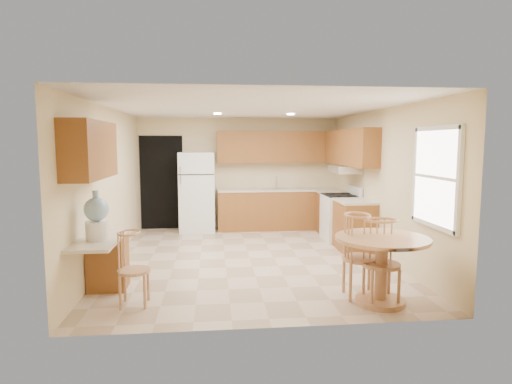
{
  "coord_description": "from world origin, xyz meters",
  "views": [
    {
      "loc": [
        -0.6,
        -7.01,
        1.93
      ],
      "look_at": [
        0.14,
        0.3,
        1.09
      ],
      "focal_mm": 30.0,
      "sensor_mm": 36.0,
      "label": 1
    }
  ],
  "objects": [
    {
      "name": "base_cab_back",
      "position": [
        0.88,
        2.45,
        0.43
      ],
      "size": [
        2.75,
        0.6,
        0.87
      ],
      "primitive_type": "cube",
      "color": "brown",
      "rests_on": "floor"
    },
    {
      "name": "refrigerator",
      "position": [
        -0.95,
        2.4,
        0.87
      ],
      "size": [
        0.77,
        0.74,
        1.73
      ],
      "color": "white",
      "rests_on": "floor"
    },
    {
      "name": "desk_top",
      "position": [
        -2.0,
        -1.7,
        0.75
      ],
      "size": [
        0.5,
        1.2,
        0.04
      ],
      "primitive_type": "cube",
      "color": "beige",
      "rests_on": "desk_pedestal"
    },
    {
      "name": "wall_back",
      "position": [
        0.0,
        2.75,
        1.25
      ],
      "size": [
        4.5,
        0.02,
        2.5
      ],
      "primitive_type": "cube",
      "color": "beige",
      "rests_on": "floor"
    },
    {
      "name": "upper_cab_right",
      "position": [
        2.08,
        1.21,
        1.85
      ],
      "size": [
        0.33,
        2.42,
        0.7
      ],
      "primitive_type": "cube",
      "color": "brown",
      "rests_on": "wall_right"
    },
    {
      "name": "can_light_a",
      "position": [
        -0.5,
        1.2,
        2.48
      ],
      "size": [
        0.14,
        0.14,
        0.02
      ],
      "primitive_type": "cylinder",
      "color": "white",
      "rests_on": "ceiling"
    },
    {
      "name": "water_crock",
      "position": [
        -2.0,
        -1.78,
        1.04
      ],
      "size": [
        0.29,
        0.29,
        0.6
      ],
      "color": "white",
      "rests_on": "desk_top"
    },
    {
      "name": "dining_table",
      "position": [
        1.4,
        -2.2,
        0.54
      ],
      "size": [
        1.11,
        1.11,
        0.82
      ],
      "rotation": [
        0.0,
        0.0,
        -0.33
      ],
      "color": "tan",
      "rests_on": "floor"
    },
    {
      "name": "ceiling",
      "position": [
        0.0,
        0.0,
        2.5
      ],
      "size": [
        4.5,
        5.5,
        0.02
      ],
      "primitive_type": "cube",
      "color": "white",
      "rests_on": "wall_back"
    },
    {
      "name": "counter_right_b",
      "position": [
        1.95,
        0.4,
        0.89
      ],
      "size": [
        0.63,
        0.8,
        0.04
      ],
      "primitive_type": "cube",
      "color": "beige",
      "rests_on": "base_cab_right_b"
    },
    {
      "name": "wall_front",
      "position": [
        0.0,
        -2.75,
        1.25
      ],
      "size": [
        4.5,
        0.02,
        2.5
      ],
      "primitive_type": "cube",
      "color": "beige",
      "rests_on": "floor"
    },
    {
      "name": "chair_table_a",
      "position": [
        1.23,
        -2.06,
        0.64
      ],
      "size": [
        0.46,
        0.6,
        1.05
      ],
      "rotation": [
        0.0,
        0.0,
        -1.63
      ],
      "color": "tan",
      "rests_on": "floor"
    },
    {
      "name": "base_cab_right_b",
      "position": [
        1.95,
        0.4,
        0.43
      ],
      "size": [
        0.6,
        0.8,
        0.87
      ],
      "primitive_type": "cube",
      "color": "brown",
      "rests_on": "floor"
    },
    {
      "name": "chair_table_b",
      "position": [
        1.4,
        -2.3,
        0.62
      ],
      "size": [
        0.45,
        0.45,
        1.01
      ],
      "rotation": [
        0.0,
        0.0,
        3.09
      ],
      "color": "tan",
      "rests_on": "floor"
    },
    {
      "name": "range_hood",
      "position": [
        2.0,
        1.18,
        1.42
      ],
      "size": [
        0.5,
        0.76,
        0.14
      ],
      "primitive_type": "cube",
      "color": "silver",
      "rests_on": "upper_cab_right"
    },
    {
      "name": "counter_back",
      "position": [
        0.88,
        2.45,
        0.89
      ],
      "size": [
        2.75,
        0.63,
        0.04
      ],
      "primitive_type": "cube",
      "color": "beige",
      "rests_on": "base_cab_back"
    },
    {
      "name": "wall_left",
      "position": [
        -2.25,
        0.0,
        1.25
      ],
      "size": [
        0.02,
        5.5,
        2.5
      ],
      "primitive_type": "cube",
      "color": "beige",
      "rests_on": "floor"
    },
    {
      "name": "floor",
      "position": [
        0.0,
        0.0,
        0.0
      ],
      "size": [
        5.5,
        5.5,
        0.0
      ],
      "primitive_type": "plane",
      "color": "#CEB295",
      "rests_on": "ground"
    },
    {
      "name": "chair_desk",
      "position": [
        -1.55,
        -2.03,
        0.54
      ],
      "size": [
        0.39,
        0.5,
        0.88
      ],
      "rotation": [
        0.0,
        0.0,
        -1.57
      ],
      "color": "tan",
      "rests_on": "floor"
    },
    {
      "name": "base_cab_right_a",
      "position": [
        1.95,
        1.85,
        0.43
      ],
      "size": [
        0.6,
        0.59,
        0.87
      ],
      "primitive_type": "cube",
      "color": "brown",
      "rests_on": "floor"
    },
    {
      "name": "desk_pedestal",
      "position": [
        -2.0,
        -1.32,
        0.36
      ],
      "size": [
        0.48,
        0.42,
        0.72
      ],
      "primitive_type": "cube",
      "color": "brown",
      "rests_on": "floor"
    },
    {
      "name": "upper_cab_back",
      "position": [
        0.88,
        2.58,
        1.85
      ],
      "size": [
        2.75,
        0.33,
        0.7
      ],
      "primitive_type": "cube",
      "color": "brown",
      "rests_on": "wall_back"
    },
    {
      "name": "window",
      "position": [
        2.23,
        -1.85,
        1.5
      ],
      "size": [
        0.06,
        1.12,
        1.3
      ],
      "color": "white",
      "rests_on": "wall_right"
    },
    {
      "name": "counter_right_a",
      "position": [
        1.95,
        1.85,
        0.89
      ],
      "size": [
        0.63,
        0.59,
        0.04
      ],
      "primitive_type": "cube",
      "color": "beige",
      "rests_on": "base_cab_right_a"
    },
    {
      "name": "can_light_b",
      "position": [
        0.9,
        1.2,
        2.48
      ],
      "size": [
        0.14,
        0.14,
        0.02
      ],
      "primitive_type": "cylinder",
      "color": "white",
      "rests_on": "ceiling"
    },
    {
      "name": "upper_cab_left",
      "position": [
        -2.08,
        -1.6,
        1.85
      ],
      "size": [
        0.33,
        1.4,
        0.7
      ],
      "primitive_type": "cube",
      "color": "brown",
      "rests_on": "wall_left"
    },
    {
      "name": "stove",
      "position": [
        1.92,
        1.18,
        0.47
      ],
      "size": [
        0.65,
        0.76,
        1.09
      ],
      "color": "white",
      "rests_on": "floor"
    },
    {
      "name": "wall_right",
      "position": [
        2.25,
        0.0,
        1.25
      ],
      "size": [
        0.02,
        5.5,
        2.5
      ],
      "primitive_type": "cube",
      "color": "beige",
      "rests_on": "floor"
    },
    {
      "name": "sink",
      "position": [
        0.85,
        2.45,
        0.91
      ],
      "size": [
        0.78,
        0.44,
        0.01
      ],
      "primitive_type": "cube",
      "color": "silver",
      "rests_on": "counter_back"
    },
    {
      "name": "doorway",
      "position": [
        -1.75,
        2.73,
        1.05
      ],
      "size": [
        0.9,
        0.02,
        2.1
      ],
      "primitive_type": "cube",
      "color": "black",
      "rests_on": "floor"
    }
  ]
}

